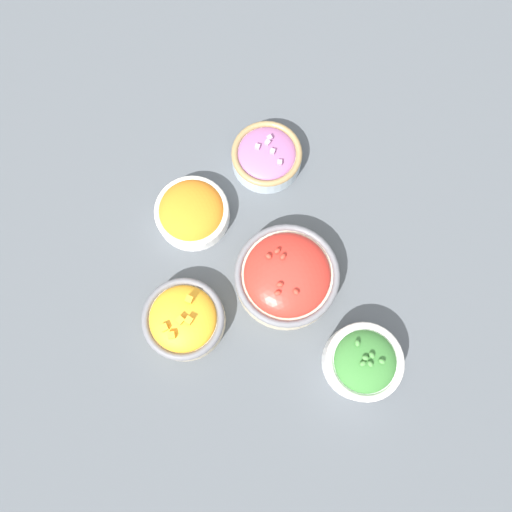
# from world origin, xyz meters

# --- Properties ---
(ground_plane) EXTENTS (3.00, 3.00, 0.00)m
(ground_plane) POSITION_xyz_m (0.00, 0.00, 0.00)
(ground_plane) COLOR #4C5156
(bowl_cherry_tomatoes) EXTENTS (0.18, 0.18, 0.08)m
(bowl_cherry_tomatoes) POSITION_xyz_m (0.05, 0.05, 0.04)
(bowl_cherry_tomatoes) COLOR beige
(bowl_cherry_tomatoes) RESTS_ON ground_plane
(bowl_red_onion) EXTENTS (0.13, 0.13, 0.06)m
(bowl_red_onion) POSITION_xyz_m (-0.19, 0.06, 0.03)
(bowl_red_onion) COLOR #B2C1CC
(bowl_red_onion) RESTS_ON ground_plane
(bowl_carrots) EXTENTS (0.14, 0.14, 0.06)m
(bowl_carrots) POSITION_xyz_m (-0.11, -0.10, 0.03)
(bowl_carrots) COLOR white
(bowl_carrots) RESTS_ON ground_plane
(bowl_squash) EXTENTS (0.14, 0.14, 0.08)m
(bowl_squash) POSITION_xyz_m (0.08, -0.15, 0.03)
(bowl_squash) COLOR beige
(bowl_squash) RESTS_ON ground_plane
(bowl_broccoli) EXTENTS (0.13, 0.13, 0.08)m
(bowl_broccoli) POSITION_xyz_m (0.22, 0.14, 0.04)
(bowl_broccoli) COLOR white
(bowl_broccoli) RESTS_ON ground_plane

